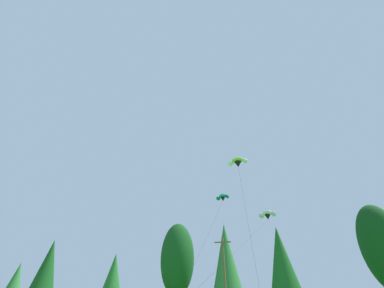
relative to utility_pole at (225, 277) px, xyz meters
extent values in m
cone|color=#2D7033|center=(-40.20, 10.82, 0.62)|extent=(3.63, 3.63, 6.84)
cone|color=#144719|center=(-30.80, 6.59, 2.47)|extent=(4.28, 4.28, 9.01)
cone|color=#236628|center=(-19.53, 8.88, 1.04)|extent=(3.78, 3.78, 7.33)
ellipsoid|color=#144719|center=(-9.21, 11.96, 4.09)|extent=(5.93, 5.93, 12.01)
cone|color=#2D7033|center=(-0.58, 11.88, 4.12)|extent=(4.85, 4.85, 10.95)
cone|color=#19561E|center=(7.90, 6.78, 2.75)|extent=(4.38, 4.38, 9.34)
ellipsoid|color=#0F3D14|center=(21.83, 6.48, 3.94)|extent=(5.86, 5.86, 11.80)
cylinder|color=brown|center=(0.00, 0.00, -0.26)|extent=(0.26, 0.26, 9.87)
cube|color=brown|center=(0.00, 0.00, 4.07)|extent=(2.20, 0.14, 0.14)
ellipsoid|color=teal|center=(-0.05, 6.31, 12.86)|extent=(1.64, 1.42, 0.84)
ellipsoid|color=#0F666B|center=(0.74, 5.96, 12.62)|extent=(0.84, 1.02, 0.93)
ellipsoid|color=#0F666B|center=(-0.84, 6.66, 12.62)|extent=(0.97, 0.97, 0.93)
cone|color=black|center=(-0.01, 6.39, 12.33)|extent=(1.02, 1.02, 0.66)
cylinder|color=black|center=(-2.02, -1.49, 4.21)|extent=(4.04, 15.76, 15.59)
ellipsoid|color=#93D633|center=(3.11, -3.13, 14.46)|extent=(1.85, 1.45, 0.72)
ellipsoid|color=white|center=(4.12, -3.34, 14.17)|extent=(1.00, 1.09, 0.89)
ellipsoid|color=white|center=(2.09, -2.92, 14.17)|extent=(1.11, 1.12, 0.89)
cone|color=black|center=(3.13, -3.03, 13.82)|extent=(1.10, 1.10, 0.80)
cylinder|color=black|center=(3.45, -7.60, 4.71)|extent=(0.66, 9.16, 17.44)
ellipsoid|color=white|center=(7.13, 8.89, 10.24)|extent=(1.97, 1.70, 1.11)
ellipsoid|color=silver|center=(8.12, 8.56, 9.94)|extent=(0.95, 1.28, 1.20)
ellipsoid|color=silver|center=(6.14, 9.23, 9.94)|extent=(1.22, 1.22, 1.20)
cone|color=black|center=(7.17, 9.01, 9.59)|extent=(1.19, 1.19, 0.80)
cylinder|color=black|center=(1.57, -0.18, 2.80)|extent=(11.22, 18.38, 12.78)
camera|label=1|loc=(2.96, -35.49, -3.06)|focal=23.69mm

